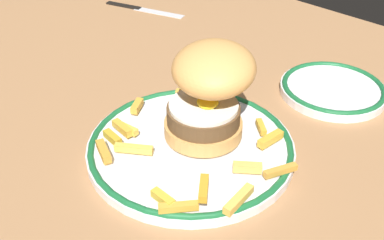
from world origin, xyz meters
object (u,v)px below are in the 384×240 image
at_px(burger, 209,92).
at_px(knife, 138,8).
at_px(dinner_plate, 192,145).
at_px(side_plate, 333,89).

xyz_separation_m(burger, knife, (-0.41, 0.23, -0.07)).
relative_size(dinner_plate, burger, 1.81).
xyz_separation_m(dinner_plate, side_plate, (0.05, 0.24, -0.00)).
relative_size(dinner_plate, knife, 1.45).
bearing_deg(burger, dinner_plate, -92.24).
bearing_deg(dinner_plate, burger, 87.76).
bearing_deg(burger, side_plate, 76.08).
height_order(dinner_plate, knife, dinner_plate).
xyz_separation_m(dinner_plate, burger, (0.00, 0.03, 0.07)).
distance_m(dinner_plate, side_plate, 0.25).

